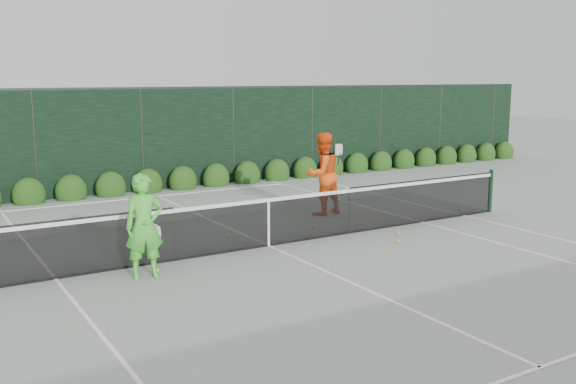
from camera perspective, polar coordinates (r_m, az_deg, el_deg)
ground at (r=12.90m, az=-1.74°, el=-4.84°), size 80.00×80.00×0.00m
tennis_net at (r=12.77m, az=-1.84°, el=-2.55°), size 12.90×0.10×1.07m
player_woman at (r=11.00m, az=-12.64°, el=-2.99°), size 0.70×0.51×1.77m
player_man at (r=15.69m, az=3.07°, el=1.63°), size 1.07×0.88×2.02m
court_lines at (r=12.90m, az=-1.74°, el=-4.81°), size 11.03×23.83×0.01m
windscreen_fence at (r=10.36m, az=5.67°, el=-0.04°), size 32.00×21.07×3.06m
hedge_row at (r=19.26m, az=-12.34°, el=0.66°), size 31.66×0.65×0.94m
tennis_balls at (r=13.05m, az=-2.21°, el=-4.52°), size 5.42×2.23×0.07m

